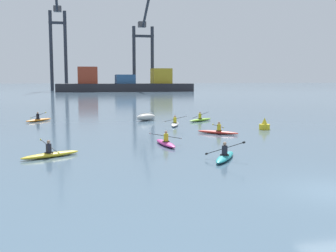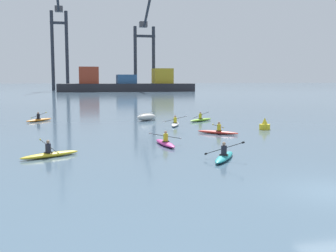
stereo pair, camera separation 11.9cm
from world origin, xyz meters
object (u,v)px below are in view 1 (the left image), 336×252
Objects in this scene: kayak_teal at (225,156)px; kayak_lime at (200,119)px; container_barge at (125,84)px; kayak_yellow at (50,154)px; gantry_crane_west at (58,38)px; kayak_orange at (39,120)px; kayak_red at (218,132)px; capsized_dinghy at (146,117)px; gantry_crane_west_mid at (143,47)px; channel_buoy at (264,125)px; kayak_white at (175,124)px; kayak_magenta at (166,143)px.

kayak_lime is at bearing 77.52° from kayak_teal.
kayak_yellow is at bearing -97.70° from container_barge.
kayak_teal is at bearing -102.48° from kayak_lime.
gantry_crane_west is 12.06× the size of kayak_teal.
kayak_orange is 0.94× the size of kayak_teal.
kayak_red is (-4.14, -112.11, -2.42)m from container_barge.
kayak_lime reaches higher than capsized_dinghy.
kayak_teal is at bearing -62.77° from kayak_orange.
gantry_crane_west_mid is at bearing 76.32° from kayak_orange.
gantry_crane_west_mid is at bearing 86.46° from channel_buoy.
kayak_white is (-6.13, -105.83, -2.42)m from container_barge.
kayak_lime is (5.29, -1.77, -0.18)m from capsized_dinghy.
kayak_yellow is 0.94× the size of kayak_white.
kayak_magenta is at bearing -137.60° from kayak_red.
kayak_yellow is at bearing -87.30° from gantry_crane_west.
kayak_yellow is 20.32m from kayak_orange.
kayak_lime is at bearing -80.40° from gantry_crane_west.
container_barge is 1.18× the size of gantry_crane_west.
gantry_crane_west reaches higher than kayak_yellow.
gantry_crane_west_mid is at bearing 82.28° from kayak_magenta.
gantry_crane_west_mid reaches higher than channel_buoy.
kayak_red is (18.31, -126.28, -18.67)m from gantry_crane_west.
capsized_dinghy is at bearing 161.47° from kayak_lime.
kayak_magenta is at bearing -114.34° from kayak_lime.
gantry_crane_west_mid reaches higher than kayak_magenta.
gantry_crane_west is 115.04m from kayak_orange.
container_barge reaches higher than capsized_dinghy.
gantry_crane_west_mid reaches higher than kayak_lime.
kayak_lime is at bearing 65.66° from kayak_magenta.
kayak_teal is at bearing -87.41° from capsized_dinghy.
gantry_crane_west is 117.18m from capsized_dinghy.
kayak_white reaches higher than capsized_dinghy.
kayak_magenta is at bearing -94.21° from capsized_dinghy.
kayak_orange is (-10.71, 1.36, -0.18)m from capsized_dinghy.
kayak_teal is at bearing -93.28° from kayak_white.
capsized_dinghy is at bearing 85.79° from kayak_magenta.
channel_buoy is 0.33× the size of kayak_orange.
container_barge is at bearing 88.47° from kayak_lime.
kayak_yellow is at bearing -158.66° from kayak_magenta.
channel_buoy is at bearing -79.49° from gantry_crane_west.
container_barge reaches higher than kayak_teal.
gantry_crane_west_mid is 118.69m from kayak_white.
gantry_crane_west reaches higher than kayak_red.
kayak_white is at bearing 147.21° from channel_buoy.
kayak_lime is 4.82m from kayak_white.
gantry_crane_west_mid is 129.81m from kayak_magenta.
kayak_magenta is at bearing -61.38° from kayak_orange.
kayak_lime is (6.48, 14.32, 0.00)m from kayak_magenta.
kayak_red is at bearing 31.43° from kayak_yellow.
container_barge reaches higher than kayak_orange.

